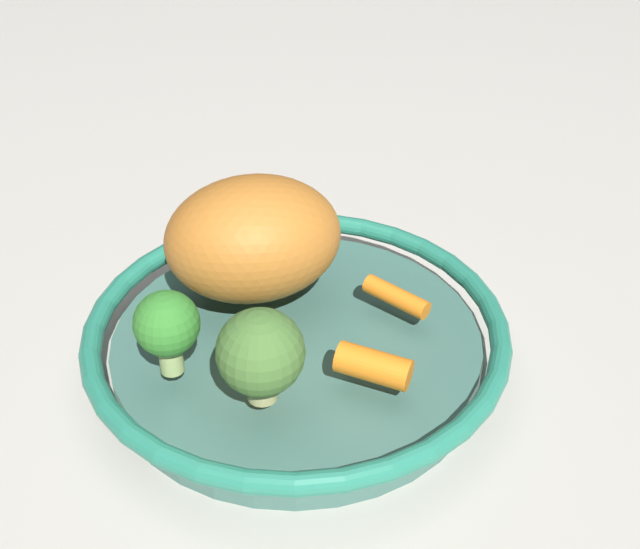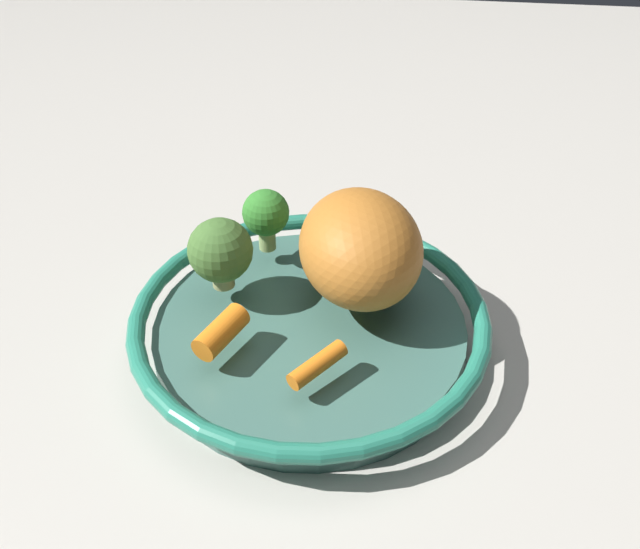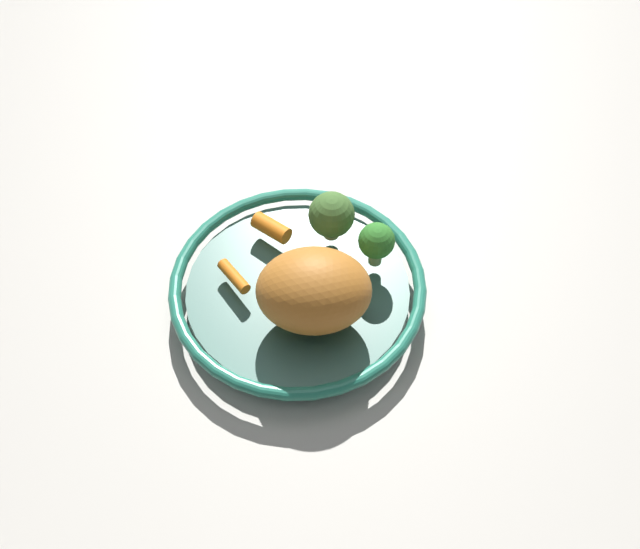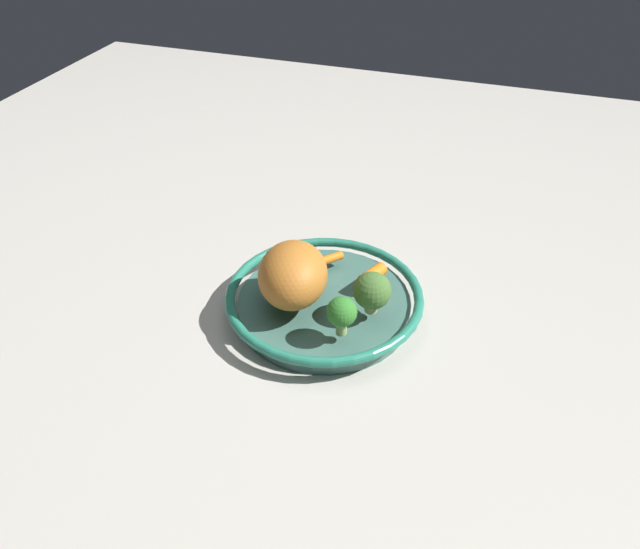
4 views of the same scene
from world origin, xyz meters
TOP-DOWN VIEW (x-y plane):
  - ground_plane at (0.00, 0.00)m, footprint 2.20×2.20m
  - serving_bowl at (0.00, 0.00)m, footprint 0.31×0.31m
  - roast_chicken_piece at (-0.04, -0.03)m, footprint 0.13×0.15m
  - baby_carrot_left at (0.06, 0.05)m, footprint 0.04×0.05m
  - baby_carrot_back at (-0.02, 0.07)m, footprint 0.04×0.05m
  - broccoli_floret_small at (0.05, -0.08)m, footprint 0.04×0.04m
  - broccoli_floret_edge at (0.08, -0.02)m, footprint 0.06×0.06m

SIDE VIEW (x-z plane):
  - ground_plane at x=0.00m, z-range 0.00..0.00m
  - serving_bowl at x=0.00m, z-range 0.00..0.05m
  - baby_carrot_back at x=-0.02m, z-range 0.04..0.06m
  - baby_carrot_left at x=0.06m, z-range 0.04..0.07m
  - broccoli_floret_edge at x=0.08m, z-range 0.05..0.12m
  - broccoli_floret_small at x=0.05m, z-range 0.05..0.11m
  - roast_chicken_piece at x=-0.04m, z-range 0.05..0.14m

